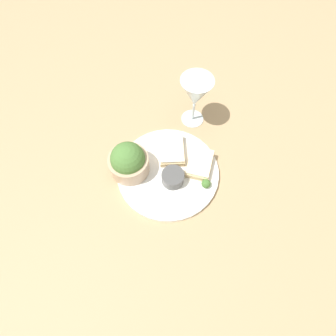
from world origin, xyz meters
name	(u,v)px	position (x,y,z in m)	size (l,w,h in m)	color
ground_plane	(168,173)	(0.00, 0.00, 0.00)	(4.00, 4.00, 0.00)	tan
dinner_plate	(168,172)	(0.00, 0.00, 0.01)	(0.29, 0.29, 0.01)	white
salad_bowl	(128,161)	(-0.03, 0.10, 0.06)	(0.11, 0.11, 0.10)	tan
sauce_ramekin	(173,177)	(-0.02, -0.02, 0.03)	(0.06, 0.06, 0.04)	#4C4C4C
cheese_toast_near	(200,163)	(0.05, -0.08, 0.03)	(0.10, 0.07, 0.03)	#D1B27F
cheese_toast_far	(172,150)	(0.06, 0.01, 0.03)	(0.12, 0.10, 0.03)	#D1B27F
wine_glass	(196,94)	(0.21, -0.01, 0.11)	(0.09, 0.09, 0.16)	silver
garnish	(206,184)	(-0.01, -0.11, 0.03)	(0.03, 0.03, 0.03)	#477533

